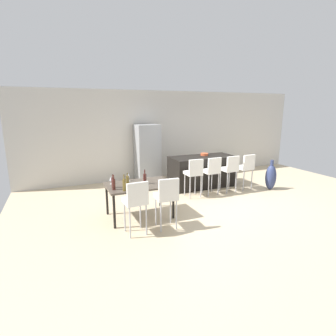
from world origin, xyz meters
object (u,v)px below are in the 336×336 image
bar_chair_middle (212,170)px  fruit_bowl (204,154)px  dining_chair_far (167,195)px  kitchen_island (202,171)px  dining_table (139,187)px  wine_glass_left (111,178)px  bar_chair_right (230,168)px  dining_chair_near (136,199)px  wine_bottle_middle (128,181)px  refrigerator (147,153)px  wine_bottle_far (145,178)px  potted_plant (230,164)px  wine_bottle_corner (124,185)px  floor_vase (271,177)px  wine_bottle_right (114,184)px  bar_chair_far (246,166)px  wine_bottle_near (113,182)px  wine_glass_end (129,176)px  bar_chair_left (194,172)px

bar_chair_middle → fruit_bowl: (0.32, 0.95, 0.26)m
fruit_bowl → dining_chair_far: bearing=-133.1°
kitchen_island → dining_chair_far: bearing=-132.8°
dining_table → wine_glass_left: size_ratio=8.02×
bar_chair_middle → bar_chair_right: (0.60, 0.00, 0.00)m
dining_chair_near → dining_chair_far: (0.62, -0.00, 0.00)m
wine_bottle_middle → wine_glass_left: wine_bottle_middle is taller
bar_chair_middle → dining_table: bearing=-163.6°
wine_glass_left → refrigerator: (1.64, 2.43, 0.06)m
wine_bottle_far → potted_plant: bearing=32.6°
kitchen_island → bar_chair_middle: 0.88m
wine_bottle_corner → floor_vase: (4.53, 0.75, -0.49)m
wine_bottle_middle → wine_bottle_right: size_ratio=0.97×
wine_bottle_middle → fruit_bowl: bearing=31.1°
dining_table → wine_bottle_middle: size_ratio=4.70×
dining_chair_far → wine_bottle_corner: wine_bottle_corner is taller
bar_chair_far → wine_bottle_far: size_ratio=3.35×
wine_bottle_far → refrigerator: refrigerator is taller
bar_chair_far → wine_bottle_far: bearing=-168.2°
dining_table → wine_bottle_far: wine_bottle_far is taller
dining_table → refrigerator: (1.09, 2.66, 0.25)m
dining_chair_far → wine_glass_left: dining_chair_far is taller
bar_chair_middle → dining_table: bar_chair_middle is taller
wine_bottle_near → wine_bottle_right: bearing=-96.1°
dining_table → fruit_bowl: fruit_bowl is taller
wine_bottle_near → refrigerator: bearing=58.5°
dining_chair_far → bar_chair_middle: bearing=37.1°
wine_glass_left → potted_plant: wine_glass_left is taller
refrigerator → fruit_bowl: refrigerator is taller
wine_bottle_corner → refrigerator: refrigerator is taller
wine_bottle_middle → wine_bottle_near: (-0.29, 0.07, -0.01)m
wine_bottle_far → fruit_bowl: 2.96m
wine_glass_end → potted_plant: (4.46, 2.33, -0.54)m
kitchen_island → dining_table: kitchen_island is taller
wine_bottle_near → wine_bottle_right: size_ratio=0.92×
bar_chair_left → potted_plant: (2.60, 1.99, -0.38)m
bar_chair_middle → fruit_bowl: size_ratio=4.55×
dining_chair_near → wine_glass_left: (-0.24, 1.05, 0.17)m
bar_chair_left → refrigerator: bearing=107.3°
kitchen_island → dining_chair_far: dining_chair_far is taller
wine_bottle_near → kitchen_island: bearing=27.0°
dining_table → bar_chair_left: bearing=21.3°
dining_table → dining_chair_near: bearing=-110.9°
wine_bottle_near → bar_chair_far: bearing=10.1°
dining_table → wine_bottle_middle: (-0.28, -0.11, 0.19)m
floor_vase → wine_bottle_middle: bearing=-173.4°
wine_glass_end → potted_plant: size_ratio=0.31×
kitchen_island → wine_glass_end: size_ratio=11.23×
wine_bottle_corner → wine_bottle_right: 0.23m
kitchen_island → wine_glass_left: kitchen_island is taller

